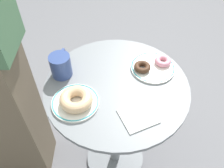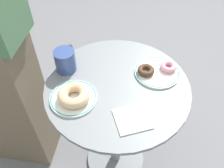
{
  "view_description": "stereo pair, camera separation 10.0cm",
  "coord_description": "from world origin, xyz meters",
  "views": [
    {
      "loc": [
        -0.24,
        -0.65,
        1.49
      ],
      "look_at": [
        -0.02,
        -0.01,
        0.74
      ],
      "focal_mm": 39.1,
      "sensor_mm": 36.0,
      "label": 1
    },
    {
      "loc": [
        -0.14,
        -0.67,
        1.49
      ],
      "look_at": [
        -0.02,
        -0.01,
        0.74
      ],
      "focal_mm": 39.1,
      "sensor_mm": 36.0,
      "label": 2
    }
  ],
  "objects": [
    {
      "name": "plate_left",
      "position": [
        -0.19,
        -0.04,
        0.72
      ],
      "size": [
        0.19,
        0.19,
        0.01
      ],
      "color": "white",
      "rests_on": "cafe_table"
    },
    {
      "name": "donut_pink_frosted",
      "position": [
        0.24,
        0.05,
        0.73
      ],
      "size": [
        0.09,
        0.09,
        0.02
      ],
      "primitive_type": "torus",
      "rotation": [
        0.0,
        0.0,
        4.48
      ],
      "color": "pink",
      "rests_on": "plate_right"
    },
    {
      "name": "cafe_table",
      "position": [
        0.0,
        0.0,
        0.47
      ],
      "size": [
        0.62,
        0.62,
        0.71
      ],
      "color": "slate",
      "rests_on": "ground"
    },
    {
      "name": "plate_right",
      "position": [
        0.19,
        0.04,
        0.72
      ],
      "size": [
        0.2,
        0.2,
        0.01
      ],
      "color": "white",
      "rests_on": "cafe_table"
    },
    {
      "name": "ground_plane",
      "position": [
        0.0,
        0.0,
        -0.01
      ],
      "size": [
        7.0,
        7.0,
        0.02
      ],
      "primitive_type": "cube",
      "color": "slate"
    },
    {
      "name": "donut_chocolate",
      "position": [
        0.14,
        0.04,
        0.73
      ],
      "size": [
        0.11,
        0.11,
        0.02
      ],
      "primitive_type": "torus",
      "rotation": [
        0.0,
        0.0,
        3.98
      ],
      "color": "#422819",
      "rests_on": "plate_right"
    },
    {
      "name": "donut_glazed",
      "position": [
        -0.18,
        -0.05,
        0.74
      ],
      "size": [
        0.14,
        0.14,
        0.04
      ],
      "primitive_type": "torus",
      "rotation": [
        0.0,
        0.0,
        3.03
      ],
      "color": "#E0B789",
      "rests_on": "plate_left"
    },
    {
      "name": "coffee_mug",
      "position": [
        -0.2,
        0.14,
        0.76
      ],
      "size": [
        0.09,
        0.13,
        0.1
      ],
      "color": "#334784",
      "rests_on": "cafe_table"
    },
    {
      "name": "paper_napkin",
      "position": [
        0.02,
        -0.18,
        0.71
      ],
      "size": [
        0.14,
        0.13,
        0.01
      ],
      "primitive_type": "cube",
      "rotation": [
        0.0,
        0.0,
        0.09
      ],
      "color": "white",
      "rests_on": "cafe_table"
    }
  ]
}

